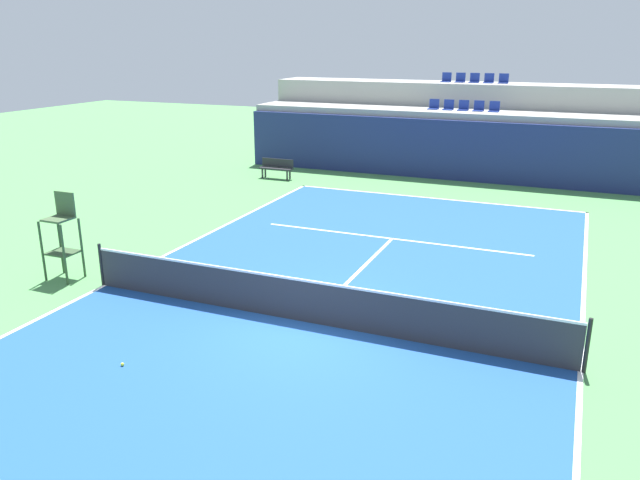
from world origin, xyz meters
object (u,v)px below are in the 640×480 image
object	(u,v)px
tennis_net	(307,301)
player_bench	(277,167)
tennis_ball_0	(122,364)
umpire_chair	(62,233)

from	to	relation	value
tennis_net	player_bench	size ratio (longest dim) A/B	7.39
player_bench	tennis_ball_0	world-z (taller)	player_bench
player_bench	tennis_ball_0	bearing A→B (deg)	-73.38
player_bench	tennis_ball_0	distance (m)	16.70
umpire_chair	tennis_ball_0	size ratio (longest dim) A/B	33.33
umpire_chair	player_bench	xyz separation A→B (m)	(-0.47, 12.88, -0.68)
umpire_chair	tennis_ball_0	xyz separation A→B (m)	(4.30, -3.12, -1.14)
player_bench	tennis_ball_0	size ratio (longest dim) A/B	22.73
tennis_net	tennis_ball_0	distance (m)	3.91
tennis_net	tennis_ball_0	xyz separation A→B (m)	(-2.40, -3.06, -0.47)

